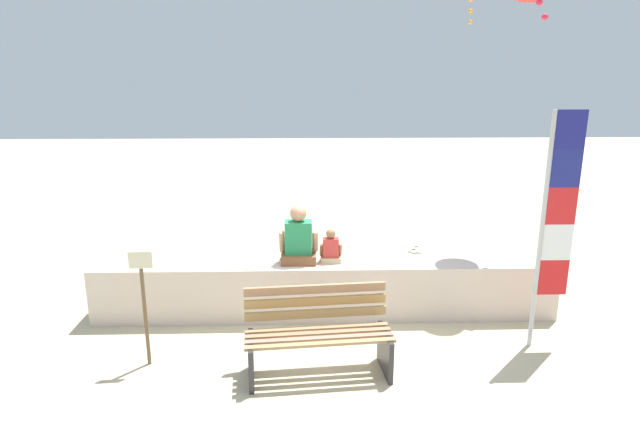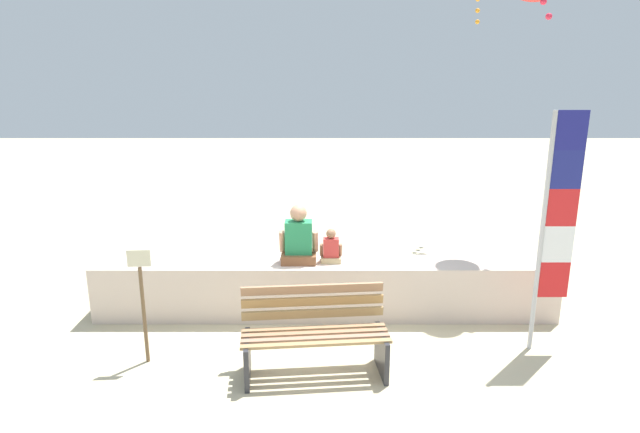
{
  "view_description": "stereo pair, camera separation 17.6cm",
  "coord_description": "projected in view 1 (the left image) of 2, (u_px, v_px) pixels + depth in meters",
  "views": [
    {
      "loc": [
        -0.24,
        -5.6,
        3.04
      ],
      "look_at": [
        -0.07,
        0.82,
        1.32
      ],
      "focal_mm": 30.24,
      "sensor_mm": 36.0,
      "label": 1
    },
    {
      "loc": [
        -0.07,
        -5.61,
        3.04
      ],
      "look_at": [
        -0.07,
        0.82,
        1.32
      ],
      "focal_mm": 30.24,
      "sensor_mm": 36.0,
      "label": 2
    }
  ],
  "objects": [
    {
      "name": "seawall_ledge",
      "position": [
        325.0,
        289.0,
        6.9
      ],
      "size": [
        5.82,
        0.59,
        0.72
      ],
      "primitive_type": "cube",
      "color": "beige",
      "rests_on": "ground"
    },
    {
      "name": "person_child",
      "position": [
        331.0,
        249.0,
        6.79
      ],
      "size": [
        0.28,
        0.21,
        0.43
      ],
      "color": "tan",
      "rests_on": "seawall_ledge"
    },
    {
      "name": "ground_plane",
      "position": [
        328.0,
        345.0,
        6.21
      ],
      "size": [
        40.0,
        40.0,
        0.0
      ],
      "primitive_type": "plane",
      "color": "#C5B792"
    },
    {
      "name": "person_adult",
      "position": [
        298.0,
        240.0,
        6.75
      ],
      "size": [
        0.48,
        0.36,
        0.74
      ],
      "color": "brown",
      "rests_on": "seawall_ledge"
    },
    {
      "name": "park_bench",
      "position": [
        318.0,
        336.0,
        5.55
      ],
      "size": [
        1.55,
        0.75,
        0.88
      ],
      "color": "#A58053",
      "rests_on": "ground"
    },
    {
      "name": "flag_banner",
      "position": [
        554.0,
        217.0,
        5.81
      ],
      "size": [
        0.38,
        0.05,
        2.67
      ],
      "color": "#B7B7BC",
      "rests_on": "ground"
    },
    {
      "name": "sign_post",
      "position": [
        144.0,
        299.0,
        5.61
      ],
      "size": [
        0.24,
        0.04,
        1.28
      ],
      "color": "brown",
      "rests_on": "ground"
    }
  ]
}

